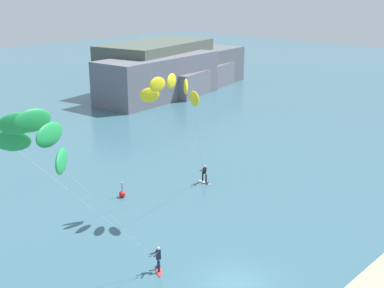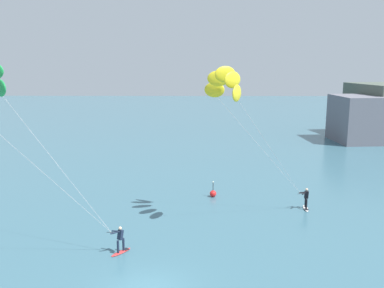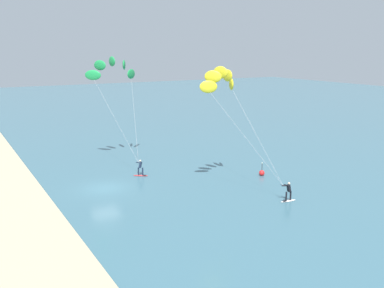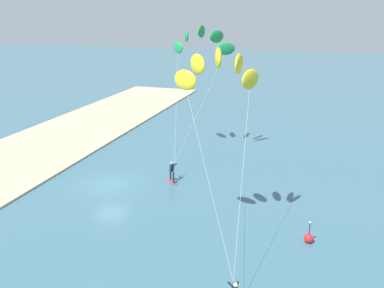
{
  "view_description": "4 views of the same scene",
  "coord_description": "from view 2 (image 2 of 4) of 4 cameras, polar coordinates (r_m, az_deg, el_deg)",
  "views": [
    {
      "loc": [
        -21.63,
        -16.5,
        17.3
      ],
      "look_at": [
        4.84,
        8.05,
        6.0
      ],
      "focal_mm": 48.33,
      "sensor_mm": 36.0,
      "label": 1
    },
    {
      "loc": [
        2.43,
        -19.16,
        11.42
      ],
      "look_at": [
        2.12,
        11.17,
        5.39
      ],
      "focal_mm": 39.3,
      "sensor_mm": 36.0,
      "label": 2
    },
    {
      "loc": [
        37.55,
        -12.17,
        12.6
      ],
      "look_at": [
        2.84,
        7.61,
        3.9
      ],
      "focal_mm": 41.07,
      "sensor_mm": 36.0,
      "label": 3
    },
    {
      "loc": [
        25.72,
        14.96,
        12.86
      ],
      "look_at": [
        1.68,
        7.32,
        4.61
      ],
      "focal_mm": 37.92,
      "sensor_mm": 36.0,
      "label": 4
    }
  ],
  "objects": [
    {
      "name": "kitesurfer_nearshore",
      "position": [
        29.08,
        5.09,
        7.4
      ],
      "size": [
        8.33,
        5.81,
        11.07
      ],
      "color": "white",
      "rests_on": "ground"
    },
    {
      "name": "marker_buoy",
      "position": [
        36.11,
        2.87,
        -6.71
      ],
      "size": [
        0.56,
        0.56,
        1.38
      ],
      "color": "red",
      "rests_on": "ground"
    }
  ]
}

